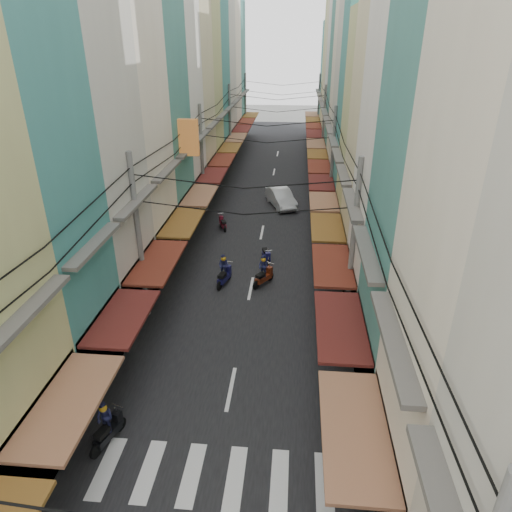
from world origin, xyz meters
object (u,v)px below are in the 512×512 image
Objects in this scene: traffic_sign at (380,330)px; market_umbrella at (394,345)px; white_car at (281,206)px; bicycle at (409,375)px.

market_umbrella is at bearing -51.50° from traffic_sign.
white_car is 21.14m from bicycle.
white_car is at bearing 102.68° from traffic_sign.
bicycle is (6.10, -20.25, 0.00)m from white_car.
bicycle is 2.45m from market_umbrella.
bicycle is at bearing -93.51° from white_car.
bicycle is 0.63× the size of market_umbrella.
white_car is at bearing -2.95° from bicycle.
traffic_sign is at bearing 78.74° from bicycle.
traffic_sign is at bearing -97.59° from white_car.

